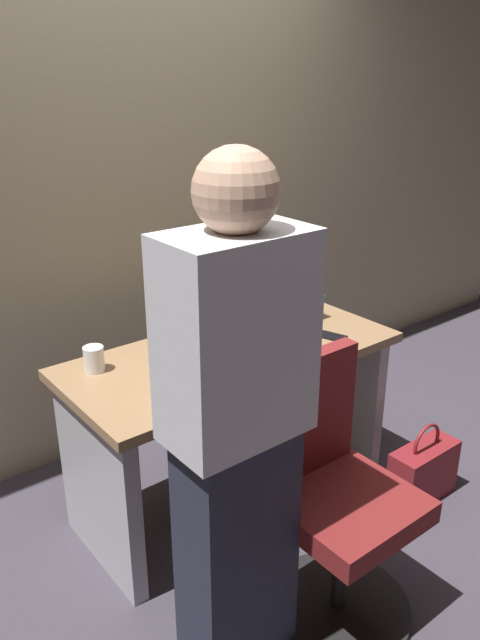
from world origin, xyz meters
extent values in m
plane|color=#3D3842|center=(0.00, 0.00, 0.00)|extent=(9.00, 9.00, 0.00)
cube|color=tan|center=(0.00, 0.81, 1.50)|extent=(6.40, 0.10, 3.00)
cube|color=#93704C|center=(0.00, 0.00, 0.71)|extent=(1.40, 0.64, 0.04)
cube|color=#B2B2B7|center=(-0.64, 0.00, 0.34)|extent=(0.06, 0.56, 0.69)
cube|color=#B2B2B7|center=(0.64, 0.00, 0.34)|extent=(0.06, 0.56, 0.69)
cylinder|color=black|center=(-0.11, -0.74, 0.01)|extent=(0.52, 0.52, 0.03)
cylinder|color=black|center=(-0.11, -0.74, 0.23)|extent=(0.05, 0.05, 0.39)
cube|color=maroon|center=(-0.11, -0.74, 0.46)|extent=(0.44, 0.44, 0.08)
cube|color=maroon|center=(-0.11, -0.55, 0.72)|extent=(0.40, 0.06, 0.44)
cube|color=#262838|center=(-0.49, -0.66, 0.42)|extent=(0.34, 0.20, 0.85)
cube|color=silver|center=(-0.49, -0.66, 1.14)|extent=(0.40, 0.24, 0.58)
sphere|color=tan|center=(-0.49, -0.66, 1.53)|extent=(0.22, 0.22, 0.22)
cube|color=silver|center=(0.00, 0.11, 0.74)|extent=(0.21, 0.16, 0.02)
cube|color=silver|center=(0.00, 0.11, 0.78)|extent=(0.04, 0.03, 0.08)
cube|color=silver|center=(0.00, 0.11, 1.00)|extent=(0.54, 0.07, 0.36)
cube|color=black|center=(0.00, 0.09, 1.00)|extent=(0.50, 0.04, 0.32)
cube|color=white|center=(-0.07, -0.05, 0.74)|extent=(0.43, 0.15, 0.02)
ellipsoid|color=white|center=(0.21, -0.07, 0.74)|extent=(0.06, 0.10, 0.03)
cylinder|color=silver|center=(-0.39, -0.16, 0.78)|extent=(0.07, 0.07, 0.10)
cylinder|color=white|center=(-0.53, 0.18, 0.78)|extent=(0.08, 0.08, 0.10)
cube|color=beige|center=(0.43, 0.08, 0.74)|extent=(0.20, 0.16, 0.03)
cube|color=red|center=(0.43, 0.09, 0.77)|extent=(0.18, 0.17, 0.03)
cube|color=gold|center=(0.43, 0.08, 0.80)|extent=(0.23, 0.16, 0.04)
cube|color=#338C59|center=(0.45, 0.08, 0.83)|extent=(0.20, 0.13, 0.02)
cube|color=black|center=(0.41, -0.15, 0.73)|extent=(0.11, 0.16, 0.01)
cube|color=maroon|center=(0.66, -0.53, 0.13)|extent=(0.34, 0.14, 0.26)
torus|color=maroon|center=(0.66, -0.53, 0.29)|extent=(0.18, 0.02, 0.18)
camera|label=1|loc=(-1.42, -1.85, 1.80)|focal=35.05mm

